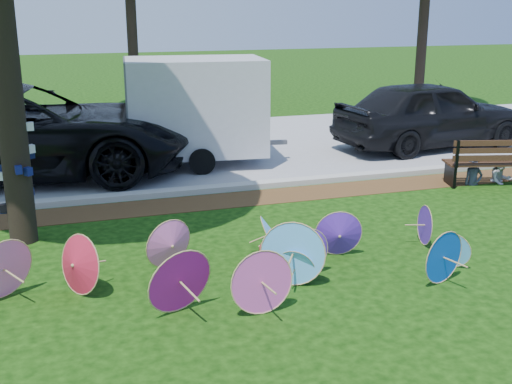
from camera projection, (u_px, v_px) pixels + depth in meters
ground at (266, 303)px, 8.36m from camera, size 90.00×90.00×0.00m
mulch_strip at (193, 204)px, 12.47m from camera, size 90.00×1.00×0.01m
curb at (185, 191)px, 13.10m from camera, size 90.00×0.30×0.12m
street at (154, 151)px, 16.91m from camera, size 90.00×8.00×0.01m
parasol_pile at (245, 256)px, 8.85m from camera, size 6.96×2.32×0.92m
black_van at (20, 131)px, 14.14m from camera, size 7.81×4.37×2.06m
dark_pickup at (431, 114)px, 17.15m from camera, size 5.54×2.75×1.81m
cargo_trailer at (196, 106)px, 15.17m from camera, size 3.37×2.34×2.82m
park_bench at (490, 161)px, 13.71m from camera, size 2.07×1.20×1.02m
person_left at (475, 158)px, 13.63m from camera, size 0.45×0.32×1.17m
person_right at (503, 157)px, 13.84m from camera, size 0.57×0.45×1.13m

